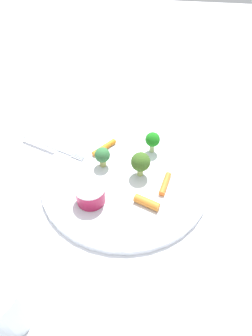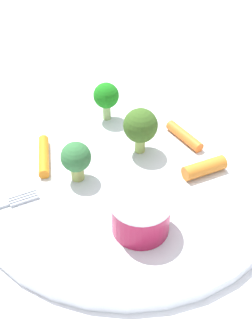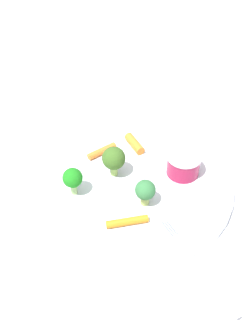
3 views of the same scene
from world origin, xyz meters
The scene contains 11 objects.
ground_plane centered at (0.00, 0.00, 0.00)m, with size 2.40×2.40×0.00m, color silver.
plate centered at (0.00, 0.00, 0.01)m, with size 0.32×0.32×0.01m, color silver.
sauce_cup centered at (-0.05, -0.07, 0.03)m, with size 0.05×0.05×0.04m.
broccoli_floret_0 centered at (-0.05, 0.02, 0.04)m, with size 0.03×0.03×0.04m.
broccoli_floret_1 centered at (0.05, 0.08, 0.04)m, with size 0.03×0.03×0.05m.
broccoli_floret_2 centered at (0.03, 0.01, 0.04)m, with size 0.04×0.04×0.05m.
carrot_stick_0 centered at (0.05, -0.06, 0.02)m, with size 0.01×0.01×0.05m, color orange.
carrot_stick_1 centered at (0.08, -0.01, 0.02)m, with size 0.01×0.01×0.05m, color orange.
carrot_stick_2 centered at (-0.05, 0.07, 0.02)m, with size 0.01×0.01×0.06m, color orange.
fork centered at (-0.16, 0.06, 0.01)m, with size 0.16×0.06×0.00m.
drinking_glass centered at (-0.11, -0.27, 0.04)m, with size 0.07×0.07×0.09m, color silver.
Camera 1 is at (0.06, -0.37, 0.41)m, focal length 30.24 mm.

